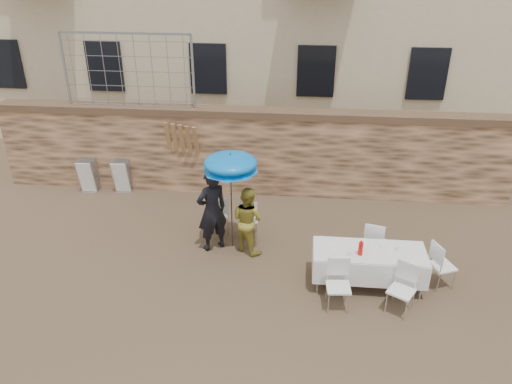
# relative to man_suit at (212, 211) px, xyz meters

# --- Properties ---
(ground) EXTENTS (80.00, 80.00, 0.00)m
(ground) POSITION_rel_man_suit_xyz_m (0.52, -2.19, -0.92)
(ground) COLOR brown
(ground) RESTS_ON ground
(stone_wall) EXTENTS (13.00, 0.50, 2.20)m
(stone_wall) POSITION_rel_man_suit_xyz_m (0.52, 2.81, 0.18)
(stone_wall) COLOR #8E6547
(stone_wall) RESTS_ON ground
(chain_link_fence) EXTENTS (3.20, 0.06, 1.80)m
(chain_link_fence) POSITION_rel_man_suit_xyz_m (-2.48, 2.81, 2.18)
(chain_link_fence) COLOR gray
(chain_link_fence) RESTS_ON stone_wall
(man_suit) EXTENTS (0.81, 0.75, 1.85)m
(man_suit) POSITION_rel_man_suit_xyz_m (0.00, 0.00, 0.00)
(man_suit) COLOR black
(man_suit) RESTS_ON ground
(woman_dress) EXTENTS (0.91, 0.87, 1.48)m
(woman_dress) POSITION_rel_man_suit_xyz_m (0.75, 0.00, -0.18)
(woman_dress) COLOR gold
(woman_dress) RESTS_ON ground
(umbrella) EXTENTS (1.14, 1.14, 2.04)m
(umbrella) POSITION_rel_man_suit_xyz_m (0.40, 0.10, 1.00)
(umbrella) COLOR #3F3F44
(umbrella) RESTS_ON ground
(couple_chair_left) EXTENTS (0.67, 0.67, 0.96)m
(couple_chair_left) POSITION_rel_man_suit_xyz_m (0.00, 0.55, -0.44)
(couple_chair_left) COLOR white
(couple_chair_left) RESTS_ON ground
(couple_chair_right) EXTENTS (0.52, 0.52, 0.96)m
(couple_chair_right) POSITION_rel_man_suit_xyz_m (0.70, 0.55, -0.44)
(couple_chair_right) COLOR white
(couple_chair_right) RESTS_ON ground
(banquet_table) EXTENTS (2.10, 0.85, 0.78)m
(banquet_table) POSITION_rel_man_suit_xyz_m (3.17, -0.97, -0.19)
(banquet_table) COLOR white
(banquet_table) RESTS_ON ground
(soda_bottle) EXTENTS (0.09, 0.09, 0.26)m
(soda_bottle) POSITION_rel_man_suit_xyz_m (2.97, -1.12, -0.02)
(soda_bottle) COLOR red
(soda_bottle) RESTS_ON banquet_table
(table_chair_front_left) EXTENTS (0.52, 0.52, 0.96)m
(table_chair_front_left) POSITION_rel_man_suit_xyz_m (2.57, -1.72, -0.44)
(table_chair_front_left) COLOR white
(table_chair_front_left) RESTS_ON ground
(table_chair_front_right) EXTENTS (0.66, 0.66, 0.96)m
(table_chair_front_right) POSITION_rel_man_suit_xyz_m (3.67, -1.72, -0.44)
(table_chair_front_right) COLOR white
(table_chair_front_right) RESTS_ON ground
(table_chair_back) EXTENTS (0.59, 0.59, 0.96)m
(table_chair_back) POSITION_rel_man_suit_xyz_m (3.37, -0.17, -0.44)
(table_chair_back) COLOR white
(table_chair_back) RESTS_ON ground
(table_chair_side) EXTENTS (0.63, 0.63, 0.96)m
(table_chair_side) POSITION_rel_man_suit_xyz_m (4.57, -0.87, -0.44)
(table_chair_side) COLOR white
(table_chair_side) RESTS_ON ground
(chair_stack_left) EXTENTS (0.46, 0.47, 0.92)m
(chair_stack_left) POSITION_rel_man_suit_xyz_m (-3.73, 2.55, -0.46)
(chair_stack_left) COLOR white
(chair_stack_left) RESTS_ON ground
(chair_stack_right) EXTENTS (0.46, 0.40, 0.92)m
(chair_stack_right) POSITION_rel_man_suit_xyz_m (-2.83, 2.55, -0.46)
(chair_stack_right) COLOR white
(chair_stack_right) RESTS_ON ground
(wood_planks) EXTENTS (0.70, 0.20, 2.00)m
(wood_planks) POSITION_rel_man_suit_xyz_m (-1.23, 2.62, 0.08)
(wood_planks) COLOR #A37749
(wood_planks) RESTS_ON ground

